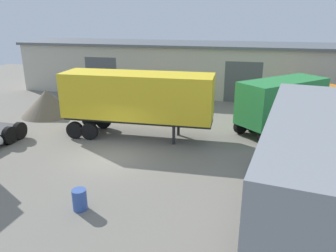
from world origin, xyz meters
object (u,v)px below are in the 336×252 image
object	(u,v)px
container_trailer_red	(302,157)
gravel_pile	(47,103)
container_trailer_black	(137,97)
box_truck_orange	(290,101)
oil_drum	(80,200)

from	to	relation	value
container_trailer_red	gravel_pile	world-z (taller)	container_trailer_red
container_trailer_black	box_truck_orange	size ratio (longest dim) A/B	1.25
container_trailer_red	oil_drum	distance (m)	8.64
box_truck_orange	container_trailer_red	size ratio (longest dim) A/B	0.67
container_trailer_black	gravel_pile	xyz separation A→B (m)	(-8.34, 3.00, -1.60)
box_truck_orange	gravel_pile	size ratio (longest dim) A/B	1.85
box_truck_orange	oil_drum	size ratio (longest dim) A/B	8.48
container_trailer_black	box_truck_orange	xyz separation A→B (m)	(9.48, 3.71, -0.61)
container_trailer_red	gravel_pile	bearing A→B (deg)	-112.48
container_trailer_black	box_truck_orange	bearing A→B (deg)	19.94
gravel_pile	container_trailer_red	bearing A→B (deg)	-31.27
container_trailer_black	oil_drum	bearing A→B (deg)	-88.96
box_truck_orange	container_trailer_black	bearing A→B (deg)	155.96
box_truck_orange	gravel_pile	distance (m)	17.87
gravel_pile	oil_drum	xyz separation A→B (m)	(8.70, -11.47, -0.55)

